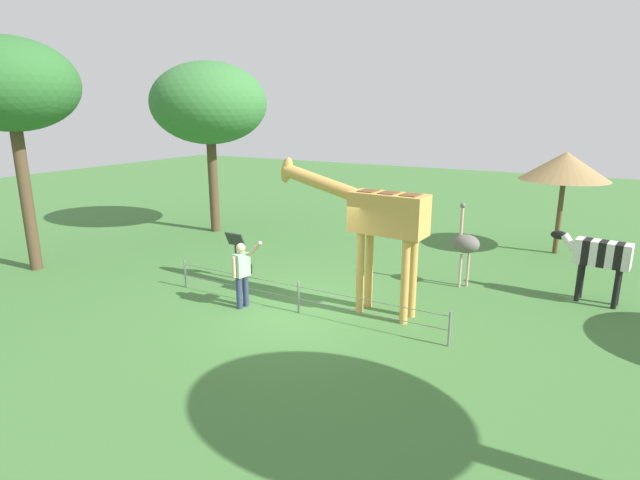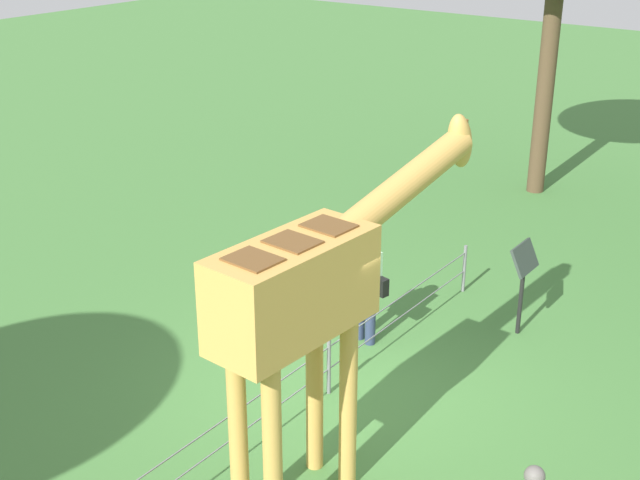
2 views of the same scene
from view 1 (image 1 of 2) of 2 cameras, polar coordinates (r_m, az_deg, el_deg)
ground_plane at (r=11.85m, az=-2.23°, el=-8.10°), size 60.00×60.00×0.00m
giraffe at (r=11.23m, az=6.29°, el=2.58°), size 3.83×0.81×3.49m
visitor at (r=11.92m, az=-8.83°, el=-3.50°), size 0.72×0.59×1.68m
zebra at (r=13.73m, az=29.10°, el=-1.65°), size 1.83×0.62×1.66m
ostrich at (r=13.60m, az=16.22°, el=-0.43°), size 0.70×0.56×2.25m
shade_hut_far at (r=17.65m, az=26.09°, el=7.52°), size 2.71×2.71×3.29m
tree_east at (r=19.31m, az=-12.50°, el=14.86°), size 4.19×4.19×6.24m
tree_northeast at (r=16.43m, az=-31.80°, el=14.65°), size 3.59×3.59×6.48m
info_sign at (r=13.95m, az=-9.58°, el=-0.63°), size 0.56×0.21×1.32m
wire_fence at (r=11.64m, az=-2.45°, el=-6.39°), size 7.05×0.05×0.75m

